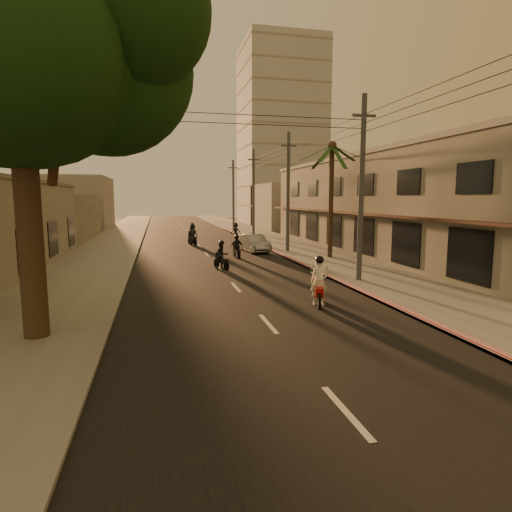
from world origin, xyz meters
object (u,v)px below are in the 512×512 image
object	(u,v)px
palm_tree	(332,152)
parked_car	(254,243)
scooter_red	(319,283)
scooter_mid_a	(222,256)
scooter_mid_b	(237,247)
broadleaf_tree	(33,37)
scooter_far_b	(236,232)
scooter_far_a	(192,235)

from	to	relation	value
palm_tree	parked_car	distance (m)	9.09
scooter_red	scooter_mid_a	xyz separation A→B (m)	(-2.44, 9.21, -0.08)
scooter_red	scooter_mid_b	world-z (taller)	scooter_red
palm_tree	parked_car	xyz separation A→B (m)	(-4.25, 4.76, -6.47)
scooter_red	scooter_mid_a	world-z (taller)	scooter_red
broadleaf_tree	palm_tree	distance (m)	20.18
scooter_red	scooter_far_b	size ratio (longest dim) A/B	1.12
scooter_red	scooter_far_a	distance (m)	22.92
scooter_mid_b	scooter_far_b	bearing A→B (deg)	74.71
broadleaf_tree	palm_tree	bearing A→B (deg)	43.48
broadleaf_tree	scooter_far_b	bearing A→B (deg)	69.62
scooter_red	parked_car	world-z (taller)	scooter_red
scooter_mid_a	scooter_far_b	xyz separation A→B (m)	(4.08, 18.01, -0.00)
scooter_far_b	broadleaf_tree	bearing A→B (deg)	-108.20
scooter_red	parked_car	bearing A→B (deg)	104.85
scooter_red	scooter_mid_b	bearing A→B (deg)	111.99
scooter_mid_b	parked_car	xyz separation A→B (m)	(1.92, 3.06, -0.07)
broadleaf_tree	parked_car	world-z (taller)	broadleaf_tree
scooter_mid_a	scooter_mid_b	size ratio (longest dim) A/B	1.02
scooter_far_a	parked_car	world-z (taller)	scooter_far_a
scooter_red	broadleaf_tree	bearing A→B (deg)	-149.47
palm_tree	scooter_red	distance (m)	14.58
scooter_mid_b	scooter_far_a	world-z (taller)	scooter_far_a
scooter_mid_b	parked_car	bearing A→B (deg)	52.53
scooter_far_b	parked_car	xyz separation A→B (m)	(-0.45, -10.48, -0.10)
scooter_far_a	scooter_far_b	xyz separation A→B (m)	(4.71, 4.51, -0.12)
scooter_red	scooter_mid_b	distance (m)	13.69
scooter_mid_b	scooter_far_b	xyz separation A→B (m)	(2.38, 13.55, 0.04)
scooter_mid_a	parked_car	size ratio (longest dim) A/B	0.40
parked_car	broadleaf_tree	bearing A→B (deg)	-125.47
scooter_mid_b	parked_car	world-z (taller)	scooter_mid_b
scooter_mid_b	broadleaf_tree	bearing A→B (deg)	-123.81
scooter_mid_a	scooter_mid_b	distance (m)	4.78
palm_tree	scooter_far_a	distance (m)	15.06
scooter_far_a	parked_car	xyz separation A→B (m)	(4.25, -5.98, -0.22)
scooter_mid_a	scooter_far_a	distance (m)	13.52
broadleaf_tree	scooter_mid_b	xyz separation A→B (m)	(8.44, 15.55, -7.73)
scooter_far_a	parked_car	bearing A→B (deg)	-70.75
palm_tree	parked_car	bearing A→B (deg)	131.75
broadleaf_tree	scooter_red	size ratio (longest dim) A/B	6.22
scooter_red	scooter_mid_a	distance (m)	9.53
scooter_far_b	palm_tree	bearing A→B (deg)	-73.83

